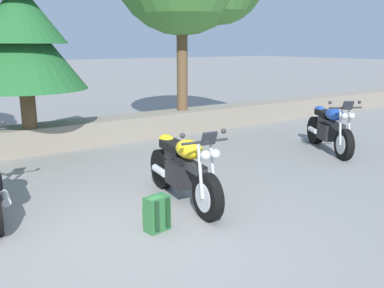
{
  "coord_description": "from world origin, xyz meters",
  "views": [
    {
      "loc": [
        -2.0,
        -4.22,
        2.23
      ],
      "look_at": [
        1.71,
        1.2,
        0.65
      ],
      "focal_mm": 38.79,
      "sensor_mm": 36.0,
      "label": 1
    }
  ],
  "objects_px": {
    "pine_tree_mid_right": "(22,35)",
    "motorcycle_yellow_centre": "(184,170)",
    "motorcycle_blue_far_right": "(330,129)",
    "rider_backpack": "(157,212)"
  },
  "relations": [
    {
      "from": "motorcycle_blue_far_right",
      "to": "pine_tree_mid_right",
      "type": "relative_size",
      "value": 0.57
    },
    {
      "from": "motorcycle_blue_far_right",
      "to": "rider_backpack",
      "type": "xyz_separation_m",
      "value": [
        -4.99,
        -1.32,
        -0.24
      ]
    },
    {
      "from": "motorcycle_blue_far_right",
      "to": "pine_tree_mid_right",
      "type": "bearing_deg",
      "value": 147.77
    },
    {
      "from": "motorcycle_blue_far_right",
      "to": "pine_tree_mid_right",
      "type": "height_order",
      "value": "pine_tree_mid_right"
    },
    {
      "from": "motorcycle_yellow_centre",
      "to": "motorcycle_blue_far_right",
      "type": "relative_size",
      "value": 1.1
    },
    {
      "from": "pine_tree_mid_right",
      "to": "motorcycle_yellow_centre",
      "type": "bearing_deg",
      "value": -74.65
    },
    {
      "from": "motorcycle_yellow_centre",
      "to": "pine_tree_mid_right",
      "type": "distance_m",
      "value": 4.64
    },
    {
      "from": "pine_tree_mid_right",
      "to": "motorcycle_blue_far_right",
      "type": "bearing_deg",
      "value": -32.23
    },
    {
      "from": "motorcycle_blue_far_right",
      "to": "rider_backpack",
      "type": "relative_size",
      "value": 4.01
    },
    {
      "from": "motorcycle_yellow_centre",
      "to": "motorcycle_blue_far_right",
      "type": "distance_m",
      "value": 4.26
    }
  ]
}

